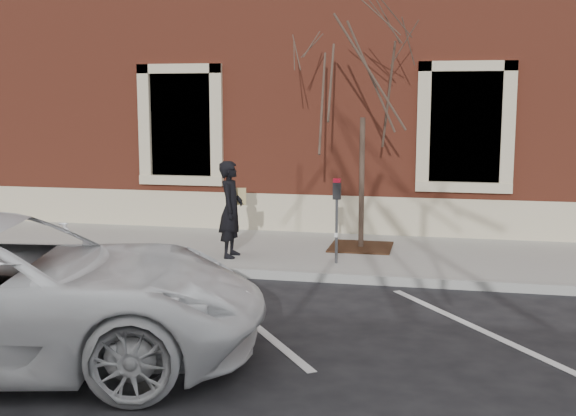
# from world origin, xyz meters

# --- Properties ---
(ground) EXTENTS (120.00, 120.00, 0.00)m
(ground) POSITION_xyz_m (0.00, 0.00, 0.00)
(ground) COLOR #28282B
(ground) RESTS_ON ground
(sidewalk_near) EXTENTS (40.00, 3.50, 0.15)m
(sidewalk_near) POSITION_xyz_m (0.00, 1.75, 0.07)
(sidewalk_near) COLOR #A19F97
(sidewalk_near) RESTS_ON ground
(curb_near) EXTENTS (40.00, 0.12, 0.15)m
(curb_near) POSITION_xyz_m (0.00, -0.05, 0.07)
(curb_near) COLOR #9E9E99
(curb_near) RESTS_ON ground
(parking_stripes) EXTENTS (28.00, 4.40, 0.01)m
(parking_stripes) POSITION_xyz_m (0.00, -2.20, 0.00)
(parking_stripes) COLOR silver
(parking_stripes) RESTS_ON ground
(building_civic) EXTENTS (40.00, 8.62, 8.00)m
(building_civic) POSITION_xyz_m (0.00, 7.74, 4.00)
(building_civic) COLOR brown
(building_civic) RESTS_ON ground
(man) EXTENTS (0.43, 0.64, 1.72)m
(man) POSITION_xyz_m (-1.08, 0.81, 1.01)
(man) COLOR black
(man) RESTS_ON sidewalk_near
(parking_meter) EXTENTS (0.13, 0.10, 1.47)m
(parking_meter) POSITION_xyz_m (0.83, 0.70, 1.17)
(parking_meter) COLOR #595B60
(parking_meter) RESTS_ON sidewalk_near
(tree_grate) EXTENTS (1.17, 1.17, 0.03)m
(tree_grate) POSITION_xyz_m (1.10, 2.08, 0.16)
(tree_grate) COLOR #371D11
(tree_grate) RESTS_ON sidewalk_near
(sapling) EXTENTS (2.69, 2.69, 4.49)m
(sapling) POSITION_xyz_m (1.10, 2.08, 3.29)
(sapling) COLOR brown
(sapling) RESTS_ON sidewalk_near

